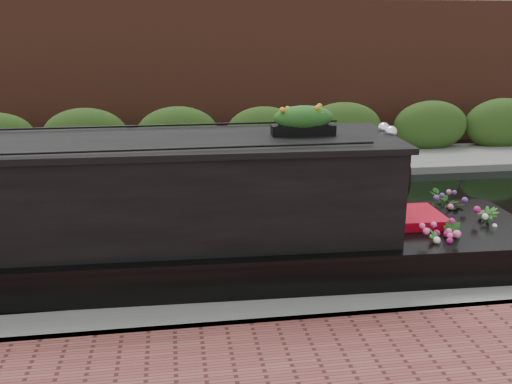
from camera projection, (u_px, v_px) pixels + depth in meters
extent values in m
plane|color=black|center=(189.00, 232.00, 9.66)|extent=(80.00, 80.00, 0.00)
cube|color=gray|center=(200.00, 333.00, 6.53)|extent=(40.00, 0.60, 0.50)
cube|color=slate|center=(183.00, 171.00, 13.64)|extent=(40.00, 2.40, 0.34)
cube|color=#284617|center=(182.00, 162.00, 14.49)|extent=(40.00, 1.10, 2.80)
cube|color=#5B2E1E|center=(180.00, 145.00, 16.48)|extent=(40.00, 1.00, 8.00)
cube|color=black|center=(53.00, 198.00, 7.10)|extent=(8.59, 1.89, 1.25)
cube|color=black|center=(48.00, 145.00, 6.91)|extent=(8.73, 2.04, 0.07)
cube|color=#AB061A|center=(383.00, 184.00, 7.71)|extent=(0.11, 1.63, 1.25)
cube|color=black|center=(309.00, 201.00, 6.74)|extent=(0.84, 0.05, 0.51)
cube|color=#AB061A|center=(413.00, 228.00, 7.98)|extent=(0.77, 0.86, 0.46)
sphere|color=silver|center=(391.00, 132.00, 7.38)|extent=(0.17, 0.17, 0.17)
sphere|color=silver|center=(384.00, 129.00, 7.63)|extent=(0.17, 0.17, 0.17)
cube|color=black|center=(303.00, 130.00, 7.33)|extent=(0.83, 0.24, 0.13)
ellipsoid|color=orange|center=(303.00, 116.00, 7.28)|extent=(0.91, 0.24, 0.22)
imported|color=#265D1F|center=(434.00, 247.00, 7.27)|extent=(0.30, 0.31, 0.49)
imported|color=#265D1F|center=(454.00, 242.00, 7.37)|extent=(0.38, 0.37, 0.54)
imported|color=#265D1F|center=(446.00, 209.00, 8.58)|extent=(0.70, 0.69, 0.59)
imported|color=#265D1F|center=(486.00, 226.00, 7.94)|extent=(0.38, 0.38, 0.55)
imported|color=#265D1F|center=(389.00, 214.00, 8.54)|extent=(0.19, 0.26, 0.49)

